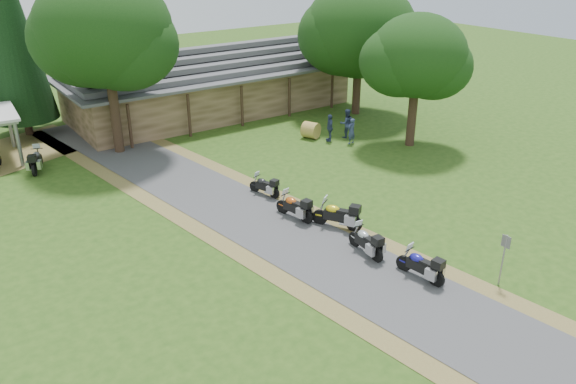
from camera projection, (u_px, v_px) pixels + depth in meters
ground at (371, 280)px, 21.48m from camera, size 120.00×120.00×0.00m
driveway at (299, 241)px, 24.19m from camera, size 51.95×51.95×0.00m
lodge at (210, 79)px, 41.48m from camera, size 21.40×9.40×4.90m
motorcycle_row_a at (421, 264)px, 21.30m from camera, size 0.87×1.95×1.29m
motorcycle_row_b at (366, 240)px, 22.99m from camera, size 0.75×1.91×1.28m
motorcycle_row_c at (337, 213)px, 25.05m from camera, size 1.64×2.13×1.42m
motorcycle_row_d at (294, 205)px, 25.92m from camera, size 1.00×2.01×1.32m
motorcycle_row_e at (264, 185)px, 28.32m from camera, size 1.02×1.75×1.14m
motorcycle_carport_b at (36, 159)px, 31.28m from camera, size 1.40×2.10×1.37m
person_a at (352, 129)px, 35.35m from camera, size 0.60×0.47×1.94m
person_b at (347, 121)px, 36.39m from camera, size 0.75×0.63×2.24m
person_c at (330, 125)px, 35.82m from camera, size 0.67×0.72×2.06m
hay_bale at (311, 130)px, 36.54m from camera, size 1.35×1.30×1.06m
sign_post at (503, 261)px, 20.72m from camera, size 0.38×0.06×2.12m
oak_lodge_left at (107, 55)px, 31.96m from camera, size 7.68×7.68×11.74m
oak_lodge_right at (359, 47)px, 39.88m from camera, size 7.90×7.90×9.80m
oak_driveway at (416, 74)px, 33.64m from camera, size 5.85×5.85×9.02m
cedar_near at (8, 27)px, 34.52m from camera, size 4.19×4.19×13.95m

